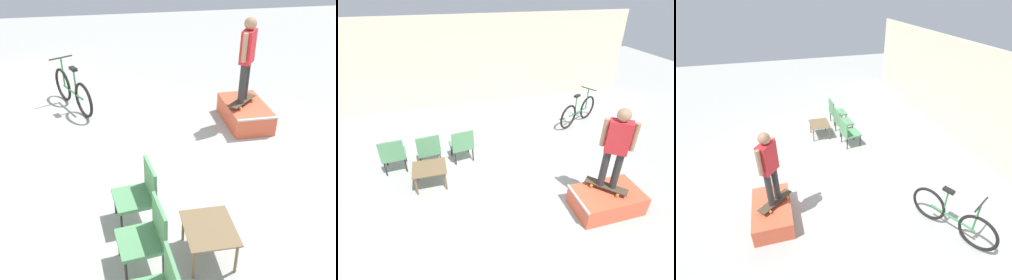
% 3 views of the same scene
% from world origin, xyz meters
% --- Properties ---
extents(ground_plane, '(24.00, 24.00, 0.00)m').
position_xyz_m(ground_plane, '(0.00, 0.00, 0.00)').
color(ground_plane, '#A8A8A3').
extents(house_wall_back, '(12.00, 0.06, 3.00)m').
position_xyz_m(house_wall_back, '(0.00, 5.01, 1.50)').
color(house_wall_back, beige).
rests_on(house_wall_back, ground_plane).
extents(skate_ramp_box, '(1.32, 0.79, 0.43)m').
position_xyz_m(skate_ramp_box, '(1.79, -0.79, 0.20)').
color(skate_ramp_box, '#DB5638').
rests_on(skate_ramp_box, ground_plane).
extents(skateboard_on_ramp, '(0.67, 0.72, 0.07)m').
position_xyz_m(skateboard_on_ramp, '(1.78, -0.70, 0.49)').
color(skateboard_on_ramp, '#473828').
rests_on(skateboard_on_ramp, skate_ramp_box).
extents(person_skater, '(0.48, 0.39, 1.61)m').
position_xyz_m(person_skater, '(1.78, -0.70, 1.44)').
color(person_skater, '#2D2D2D').
rests_on(person_skater, skateboard_on_ramp).
extents(coffee_table, '(0.70, 0.61, 0.47)m').
position_xyz_m(coffee_table, '(-1.48, 0.87, 0.41)').
color(coffee_table, brown).
rests_on(coffee_table, ground_plane).
extents(patio_chair_left, '(0.56, 0.56, 0.88)m').
position_xyz_m(patio_chair_left, '(-2.25, 1.61, 0.48)').
color(patio_chair_left, black).
rests_on(patio_chair_left, ground_plane).
extents(patio_chair_center, '(0.58, 0.58, 0.88)m').
position_xyz_m(patio_chair_center, '(-1.46, 1.61, 0.48)').
color(patio_chair_center, black).
rests_on(patio_chair_center, ground_plane).
extents(patio_chair_right, '(0.59, 0.59, 0.88)m').
position_xyz_m(patio_chair_right, '(-0.68, 1.61, 0.48)').
color(patio_chair_right, black).
rests_on(patio_chair_right, ground_plane).
extents(bicycle, '(1.61, 0.87, 1.04)m').
position_xyz_m(bicycle, '(3.07, 2.65, 0.40)').
color(bicycle, black).
rests_on(bicycle, ground_plane).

